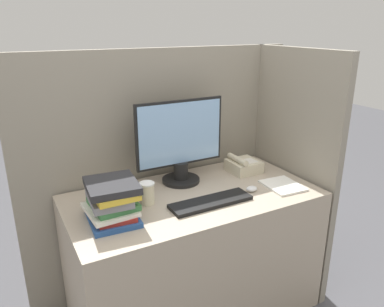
# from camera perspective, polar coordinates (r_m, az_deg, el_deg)

# --- Properties ---
(cubicle_panel_rear) EXTENTS (1.77, 0.04, 1.51)m
(cubicle_panel_rear) POSITION_cam_1_polar(r_m,az_deg,el_deg) (2.38, -4.30, -2.70)
(cubicle_panel_rear) COLOR gray
(cubicle_panel_rear) RESTS_ON ground_plane
(cubicle_panel_right) EXTENTS (0.04, 0.76, 1.51)m
(cubicle_panel_right) POSITION_cam_1_polar(r_m,az_deg,el_deg) (2.48, 14.67, -2.38)
(cubicle_panel_right) COLOR gray
(cubicle_panel_right) RESTS_ON ground_plane
(desk) EXTENTS (1.37, 0.70, 0.75)m
(desk) POSITION_cam_1_polar(r_m,az_deg,el_deg) (2.24, 0.19, -15.01)
(desk) COLOR tan
(desk) RESTS_ON ground_plane
(monitor) EXTENTS (0.54, 0.22, 0.49)m
(monitor) POSITION_cam_1_polar(r_m,az_deg,el_deg) (2.14, -1.79, 1.32)
(monitor) COLOR black
(monitor) RESTS_ON desk
(keyboard) EXTENTS (0.44, 0.13, 0.02)m
(keyboard) POSITION_cam_1_polar(r_m,az_deg,el_deg) (1.96, 2.90, -7.38)
(keyboard) COLOR black
(keyboard) RESTS_ON desk
(mouse) EXTENTS (0.06, 0.05, 0.03)m
(mouse) POSITION_cam_1_polar(r_m,az_deg,el_deg) (2.12, 9.08, -5.33)
(mouse) COLOR silver
(mouse) RESTS_ON desk
(coffee_cup) EXTENTS (0.08, 0.08, 0.12)m
(coffee_cup) POSITION_cam_1_polar(r_m,az_deg,el_deg) (1.95, -6.85, -6.01)
(coffee_cup) COLOR beige
(coffee_cup) RESTS_ON desk
(book_stack) EXTENTS (0.26, 0.29, 0.19)m
(book_stack) POSITION_cam_1_polar(r_m,az_deg,el_deg) (1.81, -12.12, -7.04)
(book_stack) COLOR #264C8C
(book_stack) RESTS_ON desk
(desk_telephone) EXTENTS (0.18, 0.18, 0.11)m
(desk_telephone) POSITION_cam_1_polar(r_m,az_deg,el_deg) (2.38, 7.82, -1.80)
(desk_telephone) COLOR beige
(desk_telephone) RESTS_ON desk
(paper_pile) EXTENTS (0.20, 0.24, 0.01)m
(paper_pile) POSITION_cam_1_polar(r_m,az_deg,el_deg) (2.21, 13.67, -4.77)
(paper_pile) COLOR white
(paper_pile) RESTS_ON desk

